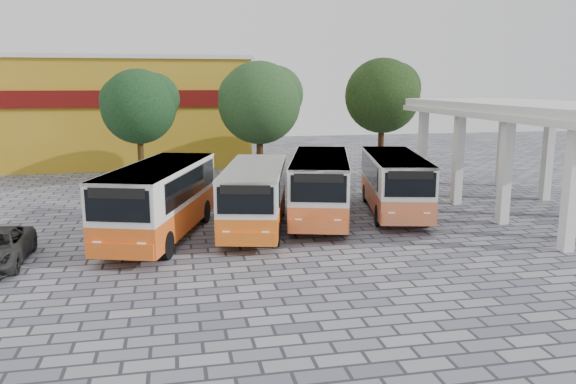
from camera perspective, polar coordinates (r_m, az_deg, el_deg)
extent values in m
plane|color=#585866|center=(22.67, 6.30, -5.29)|extent=(90.00, 90.00, 0.00)
cube|color=silver|center=(23.64, 26.83, 0.46)|extent=(0.45, 0.45, 5.00)
cube|color=silver|center=(34.65, 13.52, 4.39)|extent=(0.45, 0.45, 5.00)
cube|color=silver|center=(37.19, 20.96, 4.40)|extent=(0.45, 0.45, 5.00)
cube|color=silver|center=(30.14, 23.64, 7.96)|extent=(6.60, 15.60, 0.40)
cube|color=silver|center=(30.15, 23.59, 7.30)|extent=(6.80, 15.80, 0.30)
cube|color=#AD8319|center=(46.94, -16.86, 7.75)|extent=(20.00, 10.00, 8.00)
cube|color=#590C0A|center=(41.82, -17.57, 9.00)|extent=(20.00, 0.20, 1.20)
cube|color=silver|center=(46.91, -17.15, 12.81)|extent=(20.40, 10.40, 0.30)
cube|color=#EC5A15|center=(23.79, -12.82, -2.36)|extent=(4.97, 8.76, 1.10)
cube|color=white|center=(23.52, -12.95, 0.77)|extent=(4.97, 8.76, 1.54)
cube|color=white|center=(23.41, -13.03, 2.48)|extent=(5.02, 8.77, 0.13)
cube|color=black|center=(23.59, -16.06, 0.69)|extent=(2.17, 6.61, 1.10)
cube|color=black|center=(23.52, -9.84, 0.93)|extent=(2.17, 6.61, 1.10)
cube|color=black|center=(19.38, -13.22, -1.37)|extent=(2.16, 0.74, 1.10)
cube|color=black|center=(19.30, -13.28, -0.10)|extent=(1.92, 0.67, 0.36)
cylinder|color=black|center=(21.32, -15.96, -5.26)|extent=(0.29, 1.05, 1.05)
cylinder|color=black|center=(21.25, -9.84, -5.04)|extent=(0.29, 1.05, 1.05)
cylinder|color=black|center=(26.59, -15.11, -1.99)|extent=(0.29, 1.05, 1.05)
cylinder|color=black|center=(26.54, -10.22, -1.81)|extent=(0.29, 1.05, 1.05)
cube|color=orange|center=(24.62, -3.35, -1.81)|extent=(4.06, 8.10, 1.02)
cube|color=white|center=(24.38, -3.38, 1.00)|extent=(4.06, 8.10, 1.43)
cube|color=white|center=(24.27, -3.40, 2.52)|extent=(4.11, 8.11, 0.12)
cube|color=black|center=(24.24, -6.15, 0.93)|extent=(1.53, 6.25, 1.02)
cube|color=black|center=(24.57, -0.64, 1.13)|extent=(1.53, 6.25, 1.02)
cube|color=black|center=(20.59, -1.83, -0.84)|extent=(2.04, 0.53, 1.02)
cube|color=black|center=(20.51, -1.84, 0.28)|extent=(1.81, 0.48, 0.33)
cylinder|color=black|center=(22.16, -5.09, -4.35)|extent=(0.27, 0.97, 0.97)
cylinder|color=black|center=(22.48, 0.24, -4.08)|extent=(0.27, 0.97, 0.97)
cylinder|color=black|center=(27.04, -6.31, -1.54)|extent=(0.27, 0.97, 0.97)
cylinder|color=black|center=(27.30, -1.92, -1.35)|extent=(0.27, 0.97, 0.97)
cube|color=orange|center=(26.41, 3.26, -0.80)|extent=(4.60, 8.59, 1.08)
cube|color=white|center=(26.17, 3.29, 1.98)|extent=(4.60, 8.59, 1.51)
cube|color=white|center=(26.07, 3.31, 3.48)|extent=(4.65, 8.61, 0.12)
cube|color=black|center=(25.88, 0.60, 1.92)|extent=(1.88, 6.55, 1.08)
cube|color=black|center=(26.52, 5.92, 2.09)|extent=(1.88, 6.55, 1.08)
cube|color=black|center=(22.26, 6.00, 0.35)|extent=(2.14, 0.65, 1.08)
cube|color=black|center=(22.18, 6.03, 1.44)|extent=(1.90, 0.59, 0.35)
cylinder|color=black|center=(23.71, 2.29, -3.21)|extent=(0.29, 1.03, 1.03)
cylinder|color=black|center=(24.32, 7.39, -2.93)|extent=(0.29, 1.03, 1.03)
cylinder|color=black|center=(28.80, -0.24, -0.63)|extent=(0.29, 1.03, 1.03)
cylinder|color=black|center=(29.31, 4.02, -0.45)|extent=(0.29, 1.03, 1.03)
cube|color=#E07144|center=(28.03, 10.71, -0.35)|extent=(4.09, 8.26, 1.04)
cube|color=white|center=(27.82, 10.80, 2.17)|extent=(4.09, 8.26, 1.46)
cube|color=white|center=(27.72, 10.85, 3.53)|extent=(4.14, 8.27, 0.12)
cube|color=black|center=(27.38, 8.45, 2.13)|extent=(1.51, 6.39, 1.04)
cube|color=black|center=(28.29, 13.07, 2.25)|extent=(1.51, 6.39, 1.04)
cube|color=black|center=(24.23, 14.35, 0.74)|extent=(2.09, 0.53, 1.04)
cube|color=black|center=(24.16, 14.39, 1.71)|extent=(1.85, 0.48, 0.34)
cylinder|color=black|center=(25.39, 10.61, -2.47)|extent=(0.28, 0.99, 0.99)
cylinder|color=black|center=(26.26, 14.95, -2.21)|extent=(0.28, 0.99, 0.99)
cylinder|color=black|center=(30.11, 6.95, -0.23)|extent=(0.28, 0.99, 0.99)
cylinder|color=black|center=(30.85, 10.73, -0.07)|extent=(0.28, 0.99, 0.99)
cylinder|color=#473012|center=(35.45, -14.69, 3.21)|extent=(0.38, 0.38, 3.45)
sphere|color=black|center=(35.17, -14.95, 8.39)|extent=(4.48, 4.48, 4.48)
sphere|color=black|center=(35.41, -13.50, 9.20)|extent=(3.14, 3.14, 3.14)
sphere|color=black|center=(35.01, -16.29, 8.86)|extent=(2.91, 2.91, 2.91)
cylinder|color=#3E2813|center=(36.04, -2.88, 3.85)|extent=(0.43, 0.43, 3.65)
sphere|color=#1A3B15|center=(35.78, -2.93, 9.04)|extent=(5.20, 5.20, 5.20)
sphere|color=#1A3B15|center=(36.23, -1.36, 9.90)|extent=(3.64, 3.64, 3.64)
sphere|color=#1A3B15|center=(35.44, -4.36, 9.64)|extent=(3.38, 3.38, 3.38)
cylinder|color=#3A2211|center=(38.65, 9.40, 4.34)|extent=(0.40, 0.40, 3.83)
sphere|color=black|center=(38.40, 9.57, 9.63)|extent=(4.97, 4.97, 4.97)
sphere|color=black|center=(39.03, 10.82, 10.34)|extent=(3.48, 3.48, 3.48)
sphere|color=black|center=(37.90, 8.45, 10.21)|extent=(3.23, 3.23, 3.23)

